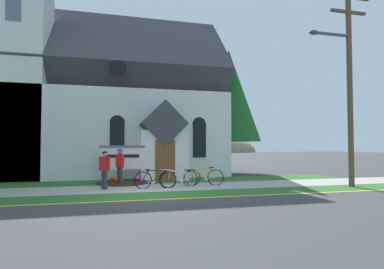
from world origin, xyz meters
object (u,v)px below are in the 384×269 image
Objects in this scene: bicycle_yellow at (155,179)px; roadside_conifer at (229,96)px; utility_pole at (348,73)px; cyclist_in_orange_jersey at (105,167)px; bicycle_green at (180,179)px; cyclist_in_blue_jersey at (120,164)px; bicycle_red at (204,177)px; church_sign at (122,158)px.

bicycle_yellow is 0.22× the size of roadside_conifer.
utility_pole is at bearing -10.03° from bicycle_yellow.
cyclist_in_orange_jersey is 0.17× the size of utility_pole.
bicycle_yellow is 2.15m from cyclist_in_orange_jersey.
bicycle_green is 1.03× the size of cyclist_in_blue_jersey.
bicycle_red is at bearing 16.38° from bicycle_green.
bicycle_red is at bearing -26.05° from church_sign.
cyclist_in_orange_jersey is at bearing -119.56° from cyclist_in_blue_jersey.
roadside_conifer is at bearing 59.19° from bicycle_red.
church_sign is at bearing 153.95° from bicycle_red.
bicycle_yellow is 0.20× the size of utility_pole.
bicycle_yellow is (-2.30, -0.55, -0.00)m from bicycle_red.
bicycle_yellow is at bearing -170.03° from bicycle_green.
bicycle_green is (2.42, -2.13, -0.82)m from church_sign.
roadside_conifer is at bearing 108.83° from utility_pole.
church_sign is 1.25× the size of bicycle_red.
utility_pole reaches higher than bicycle_green.
bicycle_red reaches higher than bicycle_green.
church_sign is at bearing 158.62° from utility_pole.
bicycle_green is 1.09× the size of cyclist_in_orange_jersey.
bicycle_yellow is 1.07× the size of cyclist_in_blue_jersey.
bicycle_red is 3.87m from cyclist_in_blue_jersey.
bicycle_green is 1.00× the size of bicycle_red.
cyclist_in_orange_jersey is at bearing -141.94° from roadside_conifer.
roadside_conifer is at bearing 34.89° from cyclist_in_blue_jersey.
bicycle_green is 9.08m from roadside_conifer.
roadside_conifer reaches higher than cyclist_in_orange_jersey.
bicycle_yellow is at bearing 169.97° from utility_pole.
utility_pole is 8.24m from roadside_conifer.
bicycle_red is 2.37m from bicycle_yellow.
bicycle_red is 0.21× the size of roadside_conifer.
utility_pole is (9.85, -2.79, 4.07)m from cyclist_in_blue_jersey.
cyclist_in_orange_jersey reaches higher than bicycle_yellow.
church_sign is 4.12m from bicycle_red.
roadside_conifer is at bearing 47.72° from bicycle_yellow.
cyclist_in_orange_jersey is (-0.63, -1.11, -0.06)m from cyclist_in_blue_jersey.
bicycle_green is 0.19× the size of utility_pole.
bicycle_red is 1.09× the size of cyclist_in_orange_jersey.
bicycle_green is at bearing -163.62° from bicycle_red.
bicycle_red is at bearing -11.41° from cyclist_in_blue_jersey.
bicycle_red is 4.42m from cyclist_in_orange_jersey.
roadside_conifer is (3.44, 5.77, 4.82)m from bicycle_red.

